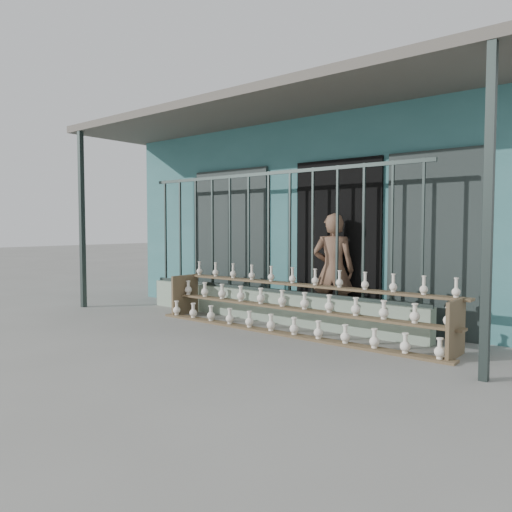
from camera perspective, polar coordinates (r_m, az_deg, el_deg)
The scene contains 6 objects.
ground at distance 6.67m, azimuth -5.52°, elevation -9.01°, with size 60.00×60.00×0.00m, color slate.
workshop_building at distance 9.97m, azimuth 11.91°, elevation 4.42°, with size 7.40×6.60×3.21m.
parapet_wall at distance 7.59m, azimuth 1.44°, elevation -5.75°, with size 5.00×0.20×0.45m, color #90A78F.
security_fence at distance 7.49m, azimuth 1.46°, elevation 2.77°, with size 5.00×0.04×1.80m.
shelf_rack at distance 6.80m, azimuth 4.20°, elevation -5.66°, with size 4.50×0.68×0.85m.
elderly_woman at distance 7.18m, azimuth 8.82°, elevation -1.61°, with size 0.59×0.39×1.62m, color brown.
Camera 1 is at (4.60, -4.61, 1.43)m, focal length 35.00 mm.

